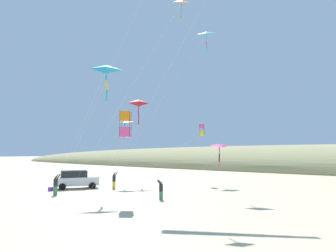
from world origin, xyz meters
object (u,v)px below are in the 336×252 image
Objects in this scene: kite_box_orange_high_right at (202,130)px; kite_delta_black_fish_shape at (125,122)px; kite_delta_magenta_far_left at (106,69)px; kite_delta_white_trailing at (206,34)px; cooler_box at (52,189)px; person_child_grey_jacket at (161,189)px; kite_delta_green_low_center at (139,103)px; person_child_green_jacket at (114,179)px; kite_delta_checkered_midright at (219,146)px; kite_box_long_streamer_left at (125,124)px; person_adult_flyer at (56,184)px; parked_car at (76,179)px; kite_delta_teal_far_right at (181,3)px.

kite_delta_black_fish_shape reaches higher than kite_box_orange_high_right.
kite_delta_magenta_far_left reaches higher than kite_box_orange_high_right.
kite_delta_black_fish_shape is (3.68, -8.65, -9.25)m from kite_delta_white_trailing.
person_child_grey_jacket is (-2.66, 11.82, 0.65)m from cooler_box.
cooler_box is at bearing -12.07° from kite_delta_green_low_center.
kite_delta_magenta_far_left is (1.48, -5.28, 10.31)m from person_child_grey_jacket.
person_child_green_jacket is at bearing -105.34° from person_child_grey_jacket.
person_child_grey_jacket is 0.17× the size of kite_delta_checkered_midright.
person_adult_flyer is at bearing -82.00° from kite_box_long_streamer_left.
kite_box_long_streamer_left reaches higher than kite_delta_checkered_midright.
kite_box_orange_high_right is 0.83× the size of kite_delta_magenta_far_left.
person_child_green_jacket is at bearing 126.97° from parked_car.
kite_delta_green_low_center is (-6.99, -9.76, 8.85)m from person_child_grey_jacket.
kite_box_long_streamer_left is at bearing -0.91° from kite_delta_checkered_midright.
person_child_green_jacket is 18.28m from kite_delta_white_trailing.
kite_box_long_streamer_left is at bearing -17.72° from person_child_grey_jacket.
kite_delta_green_low_center is at bearing 167.93° from cooler_box.
kite_delta_white_trailing reaches higher than kite_delta_black_fish_shape.
kite_delta_green_low_center is at bearing -164.81° from person_child_green_jacket.
kite_delta_white_trailing reaches higher than person_child_green_jacket.
parked_car is 4.99m from person_adult_flyer.
kite_delta_teal_far_right is (2.17, 10.43, 14.64)m from person_child_green_jacket.
kite_delta_teal_far_right reaches higher than kite_delta_green_low_center.
kite_delta_magenta_far_left is at bearing 27.88° from kite_delta_green_low_center.
kite_delta_white_trailing is at bearing 127.64° from parked_car.
person_adult_flyer is 6.39m from person_child_green_jacket.
cooler_box is 6.04m from person_child_green_jacket.
cooler_box is 0.07× the size of kite_box_long_streamer_left.
kite_delta_green_low_center is (1.30, -8.92, -6.73)m from kite_delta_white_trailing.
kite_delta_white_trailing is (-8.37, 10.85, 15.49)m from parked_car.
kite_delta_teal_far_right reaches higher than person_adult_flyer.
kite_box_long_streamer_left is 7.04m from kite_delta_magenta_far_left.
kite_box_orange_high_right is at bearing 147.32° from parked_car.
person_child_grey_jacket is 17.67m from kite_delta_white_trailing.
kite_delta_green_low_center is at bearing -125.61° from person_child_grey_jacket.
kite_box_long_streamer_left is (-1.09, 7.73, 4.82)m from person_adult_flyer.
kite_delta_teal_far_right is 14.76m from kite_delta_green_low_center.
kite_delta_green_low_center reaches higher than kite_box_long_streamer_left.
parked_car is at bearing -53.03° from person_child_green_jacket.
parked_car is at bearing -25.16° from kite_delta_black_fish_shape.
person_child_green_jacket is 11.84m from kite_delta_checkered_midright.
kite_delta_magenta_far_left is (9.77, -4.44, -5.27)m from kite_delta_white_trailing.
person_adult_flyer is at bearing -52.91° from kite_delta_magenta_far_left.
person_child_grey_jacket is at bearing 74.66° from person_child_green_jacket.
person_child_green_jacket is 0.19× the size of kite_box_long_streamer_left.
kite_box_orange_high_right is at bearing 174.36° from kite_delta_magenta_far_left.
kite_delta_green_low_center is at bearing -120.28° from kite_delta_teal_far_right.
person_child_grey_jacket is at bearing 64.11° from kite_delta_black_fish_shape.
person_child_grey_jacket is 11.17m from kite_delta_checkered_midright.
kite_delta_black_fish_shape is (-6.09, -4.21, -3.98)m from kite_delta_magenta_far_left.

